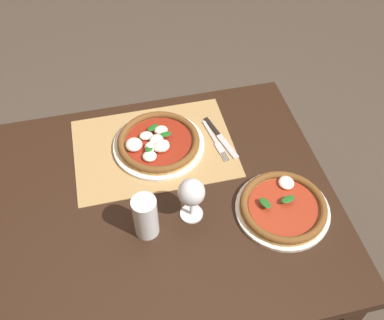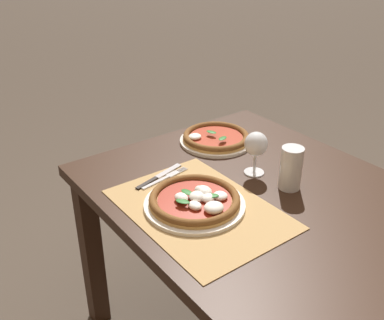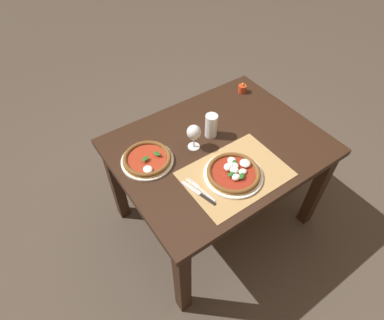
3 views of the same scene
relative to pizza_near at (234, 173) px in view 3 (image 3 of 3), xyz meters
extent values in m
plane|color=#473D33|center=(0.08, 0.22, -0.76)|extent=(24.00, 24.00, 0.00)
cube|color=black|center=(0.08, 0.22, -0.04)|extent=(1.18, 0.92, 0.04)
cube|color=black|center=(-0.45, -0.18, -0.41)|extent=(0.07, 0.07, 0.70)
cube|color=black|center=(0.61, -0.18, -0.41)|extent=(0.07, 0.07, 0.70)
cube|color=black|center=(-0.45, 0.62, -0.41)|extent=(0.07, 0.07, 0.70)
cube|color=black|center=(0.61, 0.62, -0.41)|extent=(0.07, 0.07, 0.70)
cube|color=#A88451|center=(0.02, 0.00, -0.02)|extent=(0.54, 0.39, 0.00)
cylinder|color=silver|center=(0.00, 0.00, -0.01)|extent=(0.31, 0.31, 0.01)
cylinder|color=tan|center=(0.00, 0.00, 0.00)|extent=(0.28, 0.28, 0.01)
torus|color=brown|center=(0.00, 0.00, 0.01)|extent=(0.28, 0.28, 0.02)
cylinder|color=maroon|center=(0.00, 0.00, 0.00)|extent=(0.23, 0.23, 0.00)
ellipsoid|color=white|center=(0.00, 0.00, 0.02)|extent=(0.05, 0.05, 0.03)
ellipsoid|color=white|center=(0.03, 0.03, 0.01)|extent=(0.04, 0.04, 0.02)
ellipsoid|color=white|center=(0.04, -0.03, 0.01)|extent=(0.05, 0.04, 0.02)
ellipsoid|color=white|center=(-0.02, 0.03, 0.02)|extent=(0.04, 0.03, 0.03)
ellipsoid|color=white|center=(0.08, 0.01, 0.02)|extent=(0.06, 0.06, 0.03)
ellipsoid|color=white|center=(-0.01, 0.04, 0.02)|extent=(0.06, 0.05, 0.03)
ellipsoid|color=white|center=(0.04, 0.07, 0.01)|extent=(0.05, 0.05, 0.02)
ellipsoid|color=white|center=(-0.02, -0.04, 0.02)|extent=(0.05, 0.04, 0.03)
ellipsoid|color=#1E5B1E|center=(0.01, -0.05, 0.02)|extent=(0.05, 0.04, 0.00)
ellipsoid|color=#1E5B1E|center=(0.03, 0.04, 0.02)|extent=(0.04, 0.05, 0.00)
ellipsoid|color=#1E5B1E|center=(-0.03, -0.01, 0.02)|extent=(0.05, 0.03, 0.00)
cylinder|color=silver|center=(-0.32, 0.34, -0.02)|extent=(0.29, 0.29, 0.01)
cylinder|color=tan|center=(-0.32, 0.34, -0.01)|extent=(0.26, 0.26, 0.01)
torus|color=brown|center=(-0.32, 0.34, 0.00)|extent=(0.26, 0.26, 0.02)
cylinder|color=maroon|center=(-0.32, 0.34, 0.00)|extent=(0.21, 0.21, 0.00)
ellipsoid|color=white|center=(-0.36, 0.27, 0.01)|extent=(0.05, 0.05, 0.02)
ellipsoid|color=#1E5B1E|center=(-0.27, 0.33, 0.02)|extent=(0.04, 0.05, 0.00)
ellipsoid|color=#1E5B1E|center=(-0.34, 0.33, 0.02)|extent=(0.05, 0.04, 0.00)
cylinder|color=silver|center=(-0.05, 0.29, -0.02)|extent=(0.07, 0.07, 0.00)
cylinder|color=silver|center=(-0.05, 0.29, 0.01)|extent=(0.01, 0.01, 0.06)
ellipsoid|color=silver|center=(-0.05, 0.29, 0.09)|extent=(0.08, 0.08, 0.08)
ellipsoid|color=#AD5B14|center=(-0.05, 0.29, 0.08)|extent=(0.07, 0.07, 0.05)
cylinder|color=silver|center=(0.09, 0.32, 0.05)|extent=(0.07, 0.07, 0.15)
cylinder|color=black|center=(0.09, 0.32, 0.03)|extent=(0.07, 0.07, 0.12)
cylinder|color=silver|center=(0.09, 0.32, 0.10)|extent=(0.07, 0.07, 0.02)
cube|color=#B7B7BC|center=(-0.19, -0.02, -0.02)|extent=(0.03, 0.12, 0.00)
cube|color=#B7B7BC|center=(-0.20, 0.06, -0.02)|extent=(0.03, 0.05, 0.00)
cylinder|color=#B7B7BC|center=(-0.20, 0.10, -0.02)|extent=(0.01, 0.04, 0.00)
cylinder|color=#B7B7BC|center=(-0.21, 0.10, -0.02)|extent=(0.01, 0.04, 0.00)
cylinder|color=#B7B7BC|center=(-0.21, 0.10, -0.02)|extent=(0.01, 0.04, 0.00)
cylinder|color=#B7B7BC|center=(-0.22, 0.10, -0.02)|extent=(0.01, 0.04, 0.00)
cube|color=black|center=(-0.20, -0.05, -0.02)|extent=(0.04, 0.10, 0.01)
cube|color=#B7B7BC|center=(-0.23, 0.06, -0.02)|extent=(0.05, 0.12, 0.00)
cylinder|color=#B23819|center=(0.52, 0.54, 0.00)|extent=(0.06, 0.06, 0.05)
cylinder|color=silver|center=(0.52, 0.54, -0.01)|extent=(0.04, 0.04, 0.03)
ellipsoid|color=#F9C64C|center=(0.52, 0.54, 0.04)|extent=(0.01, 0.01, 0.02)
camera|label=1|loc=(0.12, 1.03, 1.12)|focal=42.00mm
camera|label=2|loc=(0.92, -0.70, 0.75)|focal=42.00mm
camera|label=3|loc=(-0.79, -0.76, 1.27)|focal=30.00mm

